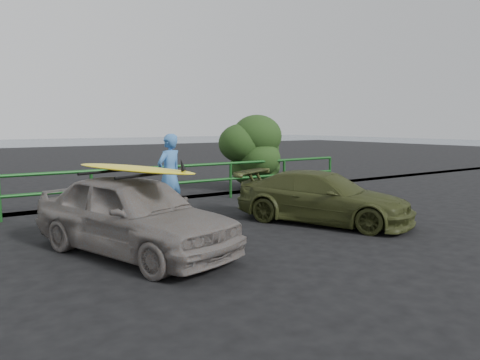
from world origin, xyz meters
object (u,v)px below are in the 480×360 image
object	(u,v)px
sedan	(134,214)
surfboard	(132,169)
guardrail	(131,188)
man	(169,174)
olive_vehicle	(323,197)

from	to	relation	value
sedan	surfboard	xyz separation A→B (m)	(0.00, 0.00, 0.75)
surfboard	guardrail	bearing A→B (deg)	51.63
man	olive_vehicle	bearing A→B (deg)	110.90
sedan	man	xyz separation A→B (m)	(1.97, 2.73, 0.29)
olive_vehicle	surfboard	size ratio (longest dim) A/B	1.37
guardrail	man	bearing A→B (deg)	-71.59
sedan	olive_vehicle	bearing A→B (deg)	-17.14
guardrail	sedan	xyz separation A→B (m)	(-1.54, -4.04, 0.14)
sedan	man	distance (m)	3.39
sedan	man	bearing A→B (deg)	36.69
surfboard	olive_vehicle	bearing A→B (deg)	-17.14
olive_vehicle	surfboard	xyz separation A→B (m)	(-4.30, -0.02, 0.86)
guardrail	sedan	distance (m)	4.32
sedan	man	world-z (taller)	man
sedan	olive_vehicle	xyz separation A→B (m)	(4.30, 0.02, -0.11)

